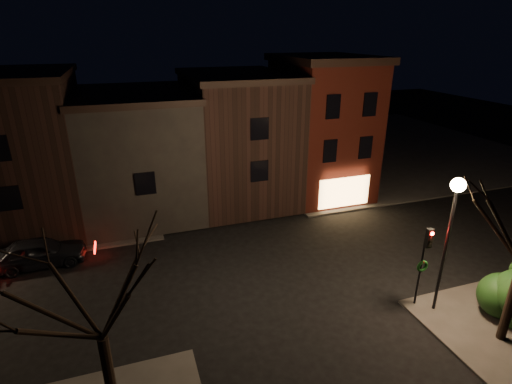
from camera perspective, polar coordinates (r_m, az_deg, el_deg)
ground at (r=22.59m, az=1.40°, el=-10.67°), size 120.00×120.00×0.00m
sidewalk_far_right at (r=47.83m, az=16.02°, el=6.34°), size 30.00×30.00×0.12m
corner_building at (r=31.73m, az=9.38°, el=9.28°), size 6.50×8.50×10.50m
row_building_a at (r=30.40m, az=-2.64°, el=7.90°), size 7.30×10.30×9.40m
row_building_b at (r=29.45m, az=-16.36°, el=5.56°), size 7.80×10.30×8.40m
row_building_c at (r=29.94m, az=-30.49°, el=5.16°), size 7.30×10.30×9.90m
street_lamp_near at (r=18.79m, az=26.35°, el=-2.30°), size 0.60×0.60×6.48m
traffic_signal at (r=19.72m, az=22.95°, el=-8.32°), size 0.58×0.38×4.05m
bare_tree_left at (r=12.85m, az=-22.42°, el=-11.45°), size 5.60×5.60×7.50m
parked_car_a at (r=25.38m, az=-28.56°, el=-7.56°), size 4.87×2.09×1.64m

